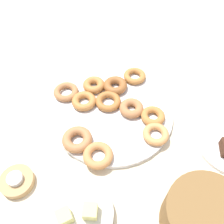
{
  "coord_description": "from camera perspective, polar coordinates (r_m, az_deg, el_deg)",
  "views": [
    {
      "loc": [
        -0.01,
        0.52,
        0.67
      ],
      "look_at": [
        0.0,
        0.03,
        0.05
      ],
      "focal_mm": 38.14,
      "sensor_mm": 36.0,
      "label": 1
    }
  ],
  "objects": [
    {
      "name": "donut_1",
      "position": [
        0.84,
        -0.91,
        2.57
      ],
      "size": [
        0.12,
        0.12,
        0.02
      ],
      "primitive_type": "torus",
      "rotation": [
        0.0,
        0.0,
        3.57
      ],
      "color": "#AD6B33",
      "rests_on": "donut_plate"
    },
    {
      "name": "donut_5",
      "position": [
        0.85,
        -6.72,
        2.61
      ],
      "size": [
        0.12,
        0.12,
        0.03
      ],
      "primitive_type": "torus",
      "rotation": [
        0.0,
        0.0,
        0.57
      ],
      "color": "#BC7A3D",
      "rests_on": "donut_plate"
    },
    {
      "name": "donut_plate",
      "position": [
        0.84,
        0.03,
        0.01
      ],
      "size": [
        0.42,
        0.42,
        0.02
      ],
      "primitive_type": "cylinder",
      "color": "silver",
      "rests_on": "ground_plane"
    },
    {
      "name": "donut_4",
      "position": [
        0.89,
        -10.93,
        4.77
      ],
      "size": [
        0.12,
        0.12,
        0.02
      ],
      "primitive_type": "torus",
      "rotation": [
        0.0,
        0.0,
        1.9
      ],
      "color": "#B27547",
      "rests_on": "donut_plate"
    },
    {
      "name": "tealight",
      "position": [
        0.74,
        -22.25,
        -14.57
      ],
      "size": [
        0.04,
        0.04,
        0.01
      ],
      "primitive_type": "cylinder",
      "color": "silver",
      "rests_on": "candle_holder"
    },
    {
      "name": "ground_plane",
      "position": [
        0.85,
        0.03,
        -0.34
      ],
      "size": [
        2.4,
        2.4,
        0.0
      ],
      "primitive_type": "plane",
      "color": "beige"
    },
    {
      "name": "donut_0",
      "position": [
        0.82,
        4.69,
        0.77
      ],
      "size": [
        0.11,
        0.11,
        0.03
      ],
      "primitive_type": "torus",
      "rotation": [
        0.0,
        0.0,
        3.57
      ],
      "color": "#B27547",
      "rests_on": "donut_plate"
    },
    {
      "name": "fruit_bowl",
      "position": [
        0.68,
        -7.9,
        -23.23
      ],
      "size": [
        0.18,
        0.18,
        0.03
      ],
      "primitive_type": "cylinder",
      "color": "silver",
      "rests_on": "ground_plane"
    },
    {
      "name": "melon_chunk_left",
      "position": [
        0.64,
        -5.25,
        -22.59
      ],
      "size": [
        0.04,
        0.04,
        0.04
      ],
      "primitive_type": "cube",
      "rotation": [
        0.0,
        0.0,
        -0.05
      ],
      "color": "#DBD67A",
      "rests_on": "fruit_bowl"
    },
    {
      "name": "donut_10",
      "position": [
        0.81,
        9.78,
        -0.99
      ],
      "size": [
        0.1,
        0.1,
        0.02
      ],
      "primitive_type": "torus",
      "rotation": [
        0.0,
        0.0,
        3.44
      ],
      "color": "#BC7A3D",
      "rests_on": "donut_plate"
    },
    {
      "name": "donut_8",
      "position": [
        0.9,
        -4.39,
        6.49
      ],
      "size": [
        0.1,
        0.1,
        0.03
      ],
      "primitive_type": "torus",
      "rotation": [
        0.0,
        0.0,
        2.9
      ],
      "color": "#BC7A3D",
      "rests_on": "donut_plate"
    },
    {
      "name": "donut_3",
      "position": [
        0.94,
        5.46,
        8.56
      ],
      "size": [
        0.1,
        0.1,
        0.02
      ],
      "primitive_type": "torus",
      "rotation": [
        0.0,
        0.0,
        3.29
      ],
      "color": "#BC7A3D",
      "rests_on": "donut_plate"
    },
    {
      "name": "basket",
      "position": [
        0.67,
        21.17,
        -22.63
      ],
      "size": [
        0.28,
        0.28,
        0.11
      ],
      "primitive_type": "cylinder",
      "rotation": [
        0.0,
        0.0,
        0.94
      ],
      "color": "brown",
      "rests_on": "ground_plane"
    },
    {
      "name": "donut_7",
      "position": [
        0.77,
        10.46,
        -5.25
      ],
      "size": [
        0.12,
        0.12,
        0.02
      ],
      "primitive_type": "torus",
      "rotation": [
        0.0,
        0.0,
        5.3
      ],
      "color": "tan",
      "rests_on": "donut_plate"
    },
    {
      "name": "donut_9",
      "position": [
        0.89,
        0.79,
        6.36
      ],
      "size": [
        0.12,
        0.12,
        0.03
      ],
      "primitive_type": "torus",
      "rotation": [
        0.0,
        0.0,
        4.23
      ],
      "color": "#995B2D",
      "rests_on": "donut_plate"
    },
    {
      "name": "melon_chunk_right",
      "position": [
        0.65,
        -11.41,
        -23.35
      ],
      "size": [
        0.05,
        0.05,
        0.04
      ],
      "primitive_type": "cube",
      "rotation": [
        0.0,
        0.0,
        0.48
      ],
      "color": "#DBD67A",
      "rests_on": "fruit_bowl"
    },
    {
      "name": "donut_2",
      "position": [
        0.76,
        -8.34,
        -6.51
      ],
      "size": [
        0.13,
        0.13,
        0.03
      ],
      "primitive_type": "torus",
      "rotation": [
        0.0,
        0.0,
        1.12
      ],
      "color": "#B27547",
      "rests_on": "donut_plate"
    },
    {
      "name": "candle_holder",
      "position": [
        0.76,
        -21.8,
        -15.17
      ],
      "size": [
        0.1,
        0.1,
        0.02
      ],
      "primitive_type": "cylinder",
      "color": "tan",
      "rests_on": "ground_plane"
    },
    {
      "name": "donut_6",
      "position": [
        0.72,
        -3.37,
        -10.33
      ],
      "size": [
        0.11,
        0.11,
        0.03
      ],
      "primitive_type": "torus",
      "rotation": [
        0.0,
        0.0,
        3.36
      ],
      "color": "#C6844C",
      "rests_on": "donut_plate"
    }
  ]
}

